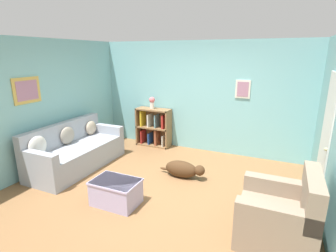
% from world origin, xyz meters
% --- Properties ---
extents(ground_plane, '(14.00, 14.00, 0.00)m').
position_xyz_m(ground_plane, '(0.00, 0.00, 0.00)').
color(ground_plane, brown).
extents(wall_back, '(5.60, 0.13, 2.60)m').
position_xyz_m(wall_back, '(0.00, 2.25, 1.30)').
color(wall_back, '#7AB7BC').
rests_on(wall_back, ground_plane).
extents(wall_left, '(0.13, 5.00, 2.60)m').
position_xyz_m(wall_left, '(-2.55, -0.00, 1.30)').
color(wall_left, '#7AB7BC').
rests_on(wall_left, ground_plane).
extents(couch, '(0.89, 2.09, 0.92)m').
position_xyz_m(couch, '(-1.99, 0.14, 0.34)').
color(couch, '#9399A3').
rests_on(couch, ground_plane).
extents(bookshelf, '(0.88, 0.35, 0.97)m').
position_xyz_m(bookshelf, '(-1.12, 2.03, 0.48)').
color(bookshelf, olive).
rests_on(bookshelf, ground_plane).
extents(recliner_chair, '(0.91, 0.92, 0.95)m').
position_xyz_m(recliner_chair, '(1.97, -0.53, 0.34)').
color(recliner_chair, gray).
rests_on(recliner_chair, ground_plane).
extents(coffee_table, '(0.73, 0.50, 0.40)m').
position_xyz_m(coffee_table, '(-0.41, -0.69, 0.21)').
color(coffee_table, '#ADA3CC').
rests_on(coffee_table, ground_plane).
extents(dog, '(0.94, 0.29, 0.32)m').
position_xyz_m(dog, '(0.23, 0.60, 0.17)').
color(dog, '#472D19').
rests_on(dog, ground_plane).
extents(vase, '(0.14, 0.14, 0.30)m').
position_xyz_m(vase, '(-1.16, 2.00, 1.13)').
color(vase, silver).
rests_on(vase, bookshelf).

